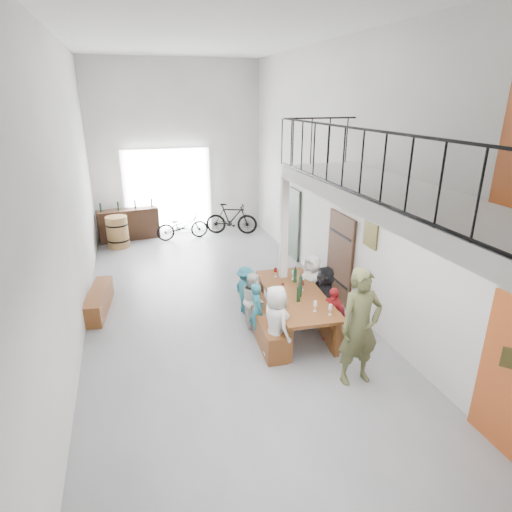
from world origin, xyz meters
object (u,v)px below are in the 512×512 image
object	(u,v)px
side_bench	(99,301)
host_standing	(360,327)
bench_inner	(263,322)
serving_counter	(129,224)
tasting_table	(296,297)
oak_barrel	(118,232)
bicycle_near	(182,226)

from	to	relation	value
side_bench	host_standing	world-z (taller)	host_standing
bench_inner	serving_counter	xyz separation A→B (m)	(-2.34, 6.91, 0.24)
tasting_table	side_bench	xyz separation A→B (m)	(-3.76, 1.94, -0.47)
tasting_table	bench_inner	xyz separation A→B (m)	(-0.67, 0.01, -0.45)
bench_inner	oak_barrel	distance (m)	6.73
oak_barrel	serving_counter	xyz separation A→B (m)	(0.35, 0.74, 0.01)
tasting_table	host_standing	xyz separation A→B (m)	(0.34, -1.83, 0.27)
bench_inner	side_bench	world-z (taller)	bench_inner
oak_barrel	bicycle_near	xyz separation A→B (m)	(2.00, 0.23, -0.05)
side_bench	oak_barrel	world-z (taller)	oak_barrel
oak_barrel	host_standing	distance (m)	8.84
serving_counter	host_standing	world-z (taller)	host_standing
bench_inner	host_standing	xyz separation A→B (m)	(1.01, -1.84, 0.72)
oak_barrel	serving_counter	size ratio (longest dim) A/B	0.52
serving_counter	bench_inner	bearing A→B (deg)	-79.57
bench_inner	side_bench	size ratio (longest dim) A/B	1.36
oak_barrel	bicycle_near	size ratio (longest dim) A/B	0.58
serving_counter	host_standing	size ratio (longest dim) A/B	0.96
bicycle_near	side_bench	bearing A→B (deg)	147.27
side_bench	serving_counter	bearing A→B (deg)	81.44
side_bench	host_standing	distance (m)	5.62
side_bench	bicycle_near	bearing A→B (deg)	61.69
serving_counter	tasting_table	bearing A→B (deg)	-74.81
bench_inner	bicycle_near	distance (m)	6.44
tasting_table	oak_barrel	bearing A→B (deg)	122.94
host_standing	tasting_table	bearing A→B (deg)	98.57
bench_inner	oak_barrel	world-z (taller)	oak_barrel
host_standing	bicycle_near	size ratio (longest dim) A/B	1.18
bicycle_near	serving_counter	bearing A→B (deg)	68.28
bench_inner	oak_barrel	bearing A→B (deg)	117.31
host_standing	oak_barrel	bearing A→B (deg)	112.73
side_bench	oak_barrel	bearing A→B (deg)	84.55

